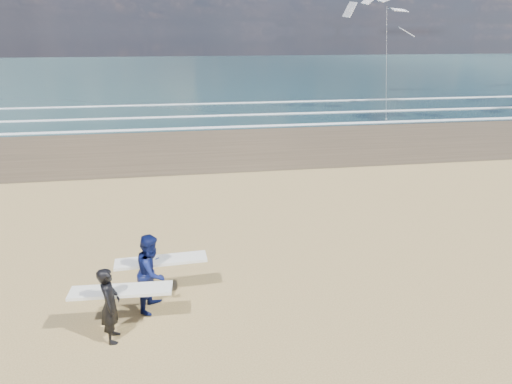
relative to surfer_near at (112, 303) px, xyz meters
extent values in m
cube|color=#4B3C28|center=(20.94, 17.82, -0.87)|extent=(220.00, 12.00, 0.01)
cube|color=#1A353A|center=(20.94, 71.82, -0.87)|extent=(220.00, 100.00, 0.02)
cube|color=white|center=(20.94, 22.62, -0.83)|extent=(220.00, 0.50, 0.05)
cube|color=white|center=(20.94, 27.32, -0.83)|extent=(220.00, 0.50, 0.05)
cube|color=white|center=(20.94, 33.82, -0.83)|extent=(220.00, 0.50, 0.05)
imported|color=black|center=(-0.03, -0.05, -0.02)|extent=(0.43, 0.64, 1.72)
cube|color=white|center=(0.17, 0.30, 0.10)|extent=(2.22, 0.63, 0.07)
imported|color=#0D174D|center=(0.80, 1.06, 0.08)|extent=(1.01, 1.13, 1.91)
cube|color=white|center=(1.00, 1.41, 0.18)|extent=(2.22, 0.64, 0.07)
cube|color=slate|center=(17.00, 23.63, -0.83)|extent=(0.12, 0.12, 0.10)
camera|label=1|loc=(1.68, -8.75, 5.44)|focal=32.00mm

